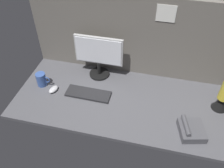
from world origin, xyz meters
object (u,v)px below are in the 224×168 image
(keyboard, at_px, (88,94))
(mouse, at_px, (53,89))
(monitor, at_px, (99,55))
(desk_phone, at_px, (191,130))
(mug_ceramic_blue, at_px, (42,79))

(keyboard, relative_size, mouse, 3.85)
(monitor, height_order, mouse, monitor)
(keyboard, relative_size, desk_phone, 1.64)
(keyboard, xyz_separation_m, mouse, (-0.30, -0.02, 0.01))
(desk_phone, bearing_deg, mouse, 171.32)
(desk_phone, bearing_deg, keyboard, 166.62)
(mouse, bearing_deg, mug_ceramic_blue, 173.48)
(mouse, distance_m, mug_ceramic_blue, 0.14)
(monitor, xyz_separation_m, mouse, (-0.32, -0.30, -0.20))
(monitor, bearing_deg, keyboard, -94.42)
(mouse, xyz_separation_m, desk_phone, (1.12, -0.17, 0.01))
(keyboard, bearing_deg, mouse, -174.57)
(monitor, height_order, keyboard, monitor)
(monitor, bearing_deg, mouse, -136.68)
(monitor, relative_size, mug_ceramic_blue, 3.43)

